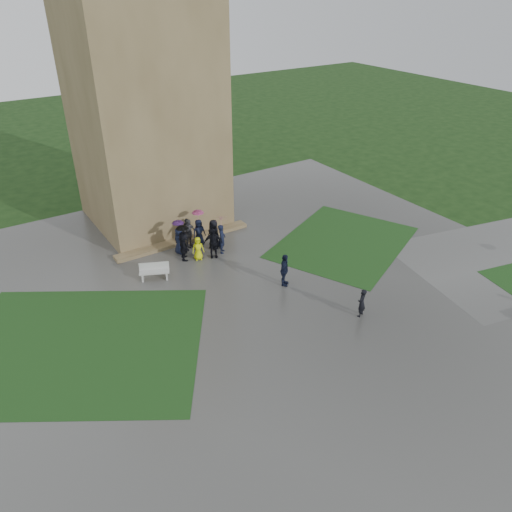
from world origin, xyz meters
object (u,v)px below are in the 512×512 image
pedestrian_near (362,303)px  tower (142,85)px  pedestrian_mid (284,270)px  bench (154,271)px

pedestrian_near → tower: bearing=-100.3°
tower → pedestrian_mid: (2.41, -11.97, -8.04)m
pedestrian_mid → pedestrian_near: pedestrian_mid is taller
pedestrian_near → pedestrian_mid: bearing=-94.5°
pedestrian_mid → pedestrian_near: bearing=-111.4°
pedestrian_near → bench: bearing=-74.6°
tower → pedestrian_near: size_ratio=11.71×
tower → pedestrian_mid: bearing=-78.6°
bench → pedestrian_mid: 7.25m
tower → pedestrian_mid: tower is taller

